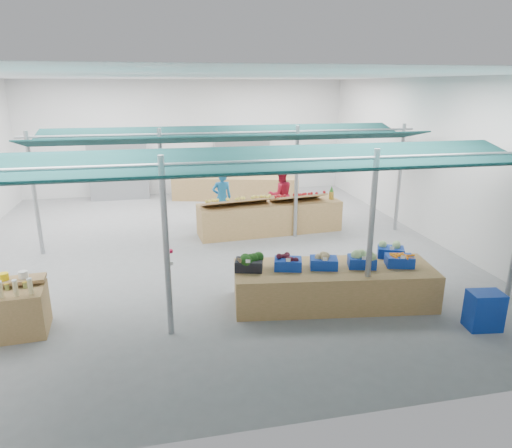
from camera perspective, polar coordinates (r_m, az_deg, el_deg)
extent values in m
plane|color=slate|center=(11.71, -6.23, -3.09)|extent=(13.00, 13.00, 0.00)
plane|color=silver|center=(11.00, -6.96, 17.92)|extent=(13.00, 13.00, 0.00)
plane|color=silver|center=(17.59, -8.66, 10.61)|extent=(12.00, 0.00, 12.00)
plane|color=silver|center=(13.14, 20.70, 7.60)|extent=(0.00, 13.00, 13.00)
cylinder|color=gray|center=(12.10, -25.95, 3.34)|extent=(0.10, 0.10, 3.00)
cylinder|color=gray|center=(7.39, -11.15, -3.13)|extent=(0.10, 0.10, 3.00)
cylinder|color=gray|center=(11.73, -11.60, 4.33)|extent=(0.10, 0.10, 3.00)
cylinder|color=gray|center=(8.18, 14.15, -1.35)|extent=(0.10, 0.10, 3.00)
cylinder|color=gray|center=(12.24, 5.06, 5.14)|extent=(0.10, 0.10, 3.00)
cylinder|color=gray|center=(13.41, 17.49, 5.46)|extent=(0.10, 0.10, 3.00)
cylinder|color=gray|center=(7.26, 2.28, 7.85)|extent=(10.00, 0.06, 0.06)
cylinder|color=gray|center=(11.64, -3.20, 11.30)|extent=(10.00, 0.06, 0.06)
cube|color=#0A2B28|center=(6.66, 3.63, 6.37)|extent=(9.50, 1.28, 0.30)
cube|color=#0A2B28|center=(7.90, 1.12, 8.09)|extent=(9.50, 1.28, 0.30)
cube|color=#0A2B28|center=(11.01, -2.67, 10.61)|extent=(9.50, 1.28, 0.30)
cube|color=#0A2B28|center=(12.29, -3.67, 11.27)|extent=(9.50, 1.28, 0.30)
cube|color=#B23F33|center=(17.28, -16.74, 6.29)|extent=(2.00, 0.50, 2.00)
cube|color=#B23F33|center=(17.48, -1.80, 7.11)|extent=(2.00, 0.50, 2.00)
cube|color=olive|center=(8.85, 9.65, -7.55)|extent=(3.86, 1.73, 0.72)
cube|color=olive|center=(12.82, 1.75, 0.81)|extent=(4.07, 1.27, 0.86)
cube|color=olive|center=(16.63, -2.56, 4.51)|extent=(4.60, 2.00, 0.81)
cube|color=navy|center=(8.78, 26.63, -9.64)|extent=(0.60, 0.46, 0.67)
imported|color=#1967A7|center=(13.55, -4.28, 3.30)|extent=(0.61, 0.43, 1.60)
imported|color=#AA142E|center=(13.90, 3.11, 3.67)|extent=(0.83, 0.67, 1.60)
cube|color=black|center=(8.44, -0.89, -5.14)|extent=(0.57, 0.47, 0.20)
cube|color=white|center=(8.17, -1.01, -4.68)|extent=(0.08, 0.03, 0.06)
cube|color=navy|center=(8.50, 4.01, -4.99)|extent=(0.57, 0.47, 0.20)
cube|color=white|center=(8.24, 4.04, -4.53)|extent=(0.08, 0.03, 0.06)
cube|color=navy|center=(8.62, 8.46, -4.82)|extent=(0.57, 0.47, 0.20)
cube|color=white|center=(8.36, 8.63, -4.37)|extent=(0.08, 0.03, 0.06)
cube|color=navy|center=(8.81, 13.08, -4.62)|extent=(0.57, 0.47, 0.20)
cube|color=white|center=(8.55, 13.39, -4.16)|extent=(0.08, 0.03, 0.06)
cube|color=navy|center=(9.04, 17.49, -4.40)|extent=(0.57, 0.47, 0.20)
cube|color=white|center=(8.79, 17.91, -3.95)|extent=(0.08, 0.03, 0.06)
sphere|color=brown|center=(8.26, -1.92, -4.59)|extent=(0.09, 0.09, 0.09)
sphere|color=brown|center=(8.22, -2.24, -4.40)|extent=(0.06, 0.06, 0.06)
cylinder|color=#BD0C31|center=(8.47, -10.74, -3.36)|extent=(0.12, 0.12, 0.05)
cube|color=white|center=(8.49, -10.64, -4.90)|extent=(0.10, 0.01, 0.07)
cube|color=#997247|center=(12.33, -2.32, 2.80)|extent=(1.98, 0.97, 0.26)
cube|color=#997247|center=(12.86, 5.35, 3.33)|extent=(1.59, 0.91, 0.26)
cylinder|color=#8C6019|center=(13.25, 9.39, 3.55)|extent=(0.14, 0.14, 0.22)
cone|color=#26661E|center=(13.21, 9.43, 4.35)|extent=(0.12, 0.12, 0.18)
cube|color=navy|center=(9.45, 16.48, -3.38)|extent=(0.60, 0.52, 0.20)
cube|color=white|center=(9.19, 16.64, -2.92)|extent=(0.08, 0.04, 0.06)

